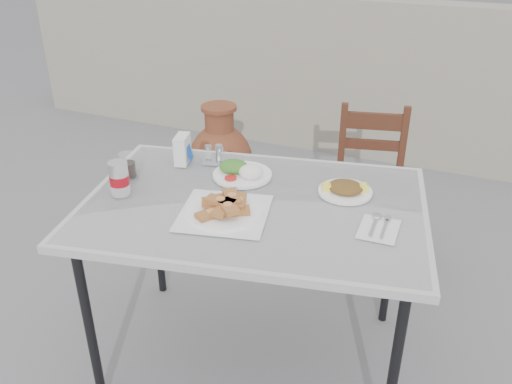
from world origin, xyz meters
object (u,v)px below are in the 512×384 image
at_px(pide_plate, 224,206).
at_px(condiment_caddy, 216,156).
at_px(salad_rice_plate, 242,171).
at_px(chair, 369,186).
at_px(soda_can, 119,178).
at_px(cafe_table, 254,214).
at_px(napkin_holder, 182,149).
at_px(terracotta_urn, 221,165).
at_px(cola_glass, 128,166).
at_px(salad_chopped_plate, 345,189).

height_order(pide_plate, condiment_caddy, condiment_caddy).
bearing_deg(salad_rice_plate, chair, 63.50).
bearing_deg(chair, pide_plate, -119.88).
bearing_deg(soda_can, chair, 55.59).
relative_size(cafe_table, napkin_holder, 11.49).
bearing_deg(napkin_holder, terracotta_urn, 92.35).
bearing_deg(condiment_caddy, soda_can, -117.26).
bearing_deg(cafe_table, soda_can, -163.77).
distance_m(cola_glass, napkin_holder, 0.25).
bearing_deg(condiment_caddy, pide_plate, -59.98).
height_order(soda_can, chair, soda_can).
height_order(cafe_table, chair, chair).
bearing_deg(cola_glass, condiment_caddy, 43.68).
bearing_deg(terracotta_urn, soda_can, -81.23).
distance_m(cafe_table, cola_glass, 0.58).
relative_size(salad_chopped_plate, chair, 0.25).
relative_size(napkin_holder, condiment_caddy, 0.95).
height_order(condiment_caddy, terracotta_urn, condiment_caddy).
xyz_separation_m(cafe_table, cola_glass, (-0.57, 0.00, 0.10)).
distance_m(napkin_holder, terracotta_urn, 1.08).
xyz_separation_m(soda_can, napkin_holder, (0.08, 0.35, -0.01)).
relative_size(salad_chopped_plate, terracotta_urn, 0.29).
bearing_deg(pide_plate, cola_glass, 165.99).
xyz_separation_m(salad_rice_plate, condiment_caddy, (-0.16, 0.09, 0.00)).
relative_size(cafe_table, cola_glass, 14.51).
bearing_deg(soda_can, salad_rice_plate, 41.29).
bearing_deg(chair, cafe_table, -118.34).
xyz_separation_m(napkin_holder, condiment_caddy, (0.13, 0.06, -0.04)).
height_order(soda_can, terracotta_urn, soda_can).
distance_m(soda_can, chair, 1.43).
distance_m(salad_chopped_plate, chair, 0.86).
bearing_deg(salad_chopped_plate, soda_can, -156.66).
height_order(salad_chopped_plate, napkin_holder, napkin_holder).
relative_size(soda_can, chair, 0.16).
bearing_deg(pide_plate, terracotta_urn, 117.19).
relative_size(cafe_table, pide_plate, 3.78).
bearing_deg(chair, salad_chopped_plate, -100.18).
distance_m(pide_plate, cola_glass, 0.52).
xyz_separation_m(cola_glass, condiment_caddy, (0.28, 0.27, -0.02)).
xyz_separation_m(salad_chopped_plate, chair, (-0.04, 0.78, -0.37)).
xyz_separation_m(chair, terracotta_urn, (-0.97, 0.13, -0.11)).
xyz_separation_m(salad_rice_plate, napkin_holder, (-0.29, 0.02, 0.04)).
relative_size(salad_chopped_plate, napkin_holder, 1.69).
distance_m(cola_glass, condiment_caddy, 0.39).
xyz_separation_m(napkin_holder, chair, (0.69, 0.78, -0.41)).
xyz_separation_m(salad_rice_plate, soda_can, (-0.37, -0.33, 0.05)).
bearing_deg(chair, soda_can, -137.54).
relative_size(napkin_holder, terracotta_urn, 0.17).
distance_m(pide_plate, chair, 1.22).
bearing_deg(soda_can, salad_chopped_plate, 23.34).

